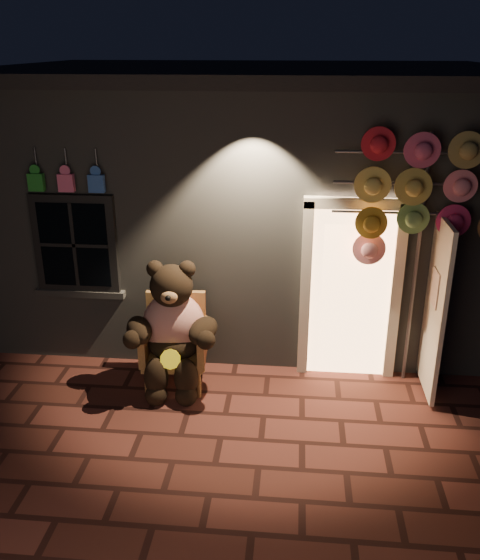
# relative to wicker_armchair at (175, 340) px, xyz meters

# --- Properties ---
(ground) EXTENTS (60.00, 60.00, 0.00)m
(ground) POSITION_rel_wicker_armchair_xyz_m (0.66, -1.07, -0.53)
(ground) COLOR #592922
(ground) RESTS_ON ground
(shop_building) EXTENTS (7.30, 5.95, 3.51)m
(shop_building) POSITION_rel_wicker_armchair_xyz_m (0.67, 2.92, 1.21)
(shop_building) COLOR slate
(shop_building) RESTS_ON ground
(wicker_armchair) EXTENTS (0.78, 0.71, 1.06)m
(wicker_armchair) POSITION_rel_wicker_armchair_xyz_m (0.00, 0.00, 0.00)
(wicker_armchair) COLOR #A98641
(wicker_armchair) RESTS_ON ground
(teddy_bear) EXTENTS (1.14, 0.91, 1.57)m
(teddy_bear) POSITION_rel_wicker_armchair_xyz_m (0.01, -0.14, 0.22)
(teddy_bear) COLOR #B52513
(teddy_bear) RESTS_ON ground
(hat_rack) EXTENTS (1.91, 0.22, 2.94)m
(hat_rack) POSITION_rel_wicker_armchair_xyz_m (2.76, 0.21, 1.77)
(hat_rack) COLOR #59595E
(hat_rack) RESTS_ON ground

